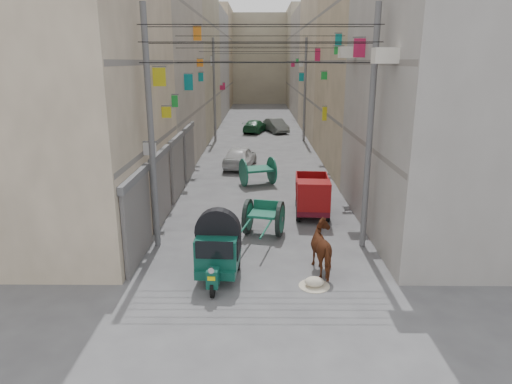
{
  "coord_description": "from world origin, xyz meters",
  "views": [
    {
      "loc": [
        -0.04,
        -8.93,
        6.24
      ],
      "look_at": [
        -0.14,
        6.5,
        1.81
      ],
      "focal_mm": 32.0,
      "sensor_mm": 36.0,
      "label": 1
    }
  ],
  "objects_px": {
    "feed_sack": "(314,282)",
    "distant_car_grey": "(276,126)",
    "distant_car_white": "(240,157)",
    "second_cart": "(258,171)",
    "tonga_cart": "(264,217)",
    "mini_truck": "(312,198)",
    "horse": "(326,249)",
    "distant_car_green": "(255,126)",
    "auto_rickshaw": "(218,247)"
  },
  "relations": [
    {
      "from": "second_cart",
      "to": "distant_car_grey",
      "type": "relative_size",
      "value": 0.54
    },
    {
      "from": "feed_sack",
      "to": "distant_car_green",
      "type": "distance_m",
      "value": 29.65
    },
    {
      "from": "second_cart",
      "to": "tonga_cart",
      "type": "bearing_deg",
      "value": -106.99
    },
    {
      "from": "distant_car_grey",
      "to": "distant_car_green",
      "type": "xyz_separation_m",
      "value": [
        -1.91,
        -0.03,
        -0.05
      ]
    },
    {
      "from": "distant_car_grey",
      "to": "distant_car_green",
      "type": "distance_m",
      "value": 1.91
    },
    {
      "from": "auto_rickshaw",
      "to": "mini_truck",
      "type": "bearing_deg",
      "value": 61.91
    },
    {
      "from": "distant_car_grey",
      "to": "second_cart",
      "type": "bearing_deg",
      "value": -113.14
    },
    {
      "from": "feed_sack",
      "to": "horse",
      "type": "distance_m",
      "value": 1.22
    },
    {
      "from": "auto_rickshaw",
      "to": "horse",
      "type": "xyz_separation_m",
      "value": [
        3.23,
        0.42,
        -0.21
      ]
    },
    {
      "from": "distant_car_white",
      "to": "horse",
      "type": "bearing_deg",
      "value": 112.44
    },
    {
      "from": "auto_rickshaw",
      "to": "tonga_cart",
      "type": "relative_size",
      "value": 0.76
    },
    {
      "from": "mini_truck",
      "to": "distant_car_grey",
      "type": "distance_m",
      "value": 23.47
    },
    {
      "from": "feed_sack",
      "to": "distant_car_white",
      "type": "height_order",
      "value": "distant_car_white"
    },
    {
      "from": "tonga_cart",
      "to": "feed_sack",
      "type": "bearing_deg",
      "value": -57.66
    },
    {
      "from": "mini_truck",
      "to": "distant_car_green",
      "type": "height_order",
      "value": "mini_truck"
    },
    {
      "from": "mini_truck",
      "to": "horse",
      "type": "xyz_separation_m",
      "value": [
        -0.18,
        -5.19,
        -0.05
      ]
    },
    {
      "from": "mini_truck",
      "to": "auto_rickshaw",
      "type": "bearing_deg",
      "value": -117.61
    },
    {
      "from": "feed_sack",
      "to": "distant_car_green",
      "type": "xyz_separation_m",
      "value": [
        -1.98,
        29.58,
        0.42
      ]
    },
    {
      "from": "distant_car_white",
      "to": "distant_car_grey",
      "type": "height_order",
      "value": "distant_car_white"
    },
    {
      "from": "distant_car_green",
      "to": "tonga_cart",
      "type": "bearing_deg",
      "value": 105.02
    },
    {
      "from": "second_cart",
      "to": "distant_car_white",
      "type": "bearing_deg",
      "value": 85.79
    },
    {
      "from": "auto_rickshaw",
      "to": "distant_car_green",
      "type": "xyz_separation_m",
      "value": [
        0.82,
        29.04,
        -0.41
      ]
    },
    {
      "from": "horse",
      "to": "distant_car_grey",
      "type": "height_order",
      "value": "horse"
    },
    {
      "from": "tonga_cart",
      "to": "second_cart",
      "type": "xyz_separation_m",
      "value": [
        -0.25,
        7.11,
        0.08
      ]
    },
    {
      "from": "tonga_cart",
      "to": "distant_car_grey",
      "type": "xyz_separation_m",
      "value": [
        1.35,
        25.55,
        -0.08
      ]
    },
    {
      "from": "auto_rickshaw",
      "to": "second_cart",
      "type": "bearing_deg",
      "value": 87.13
    },
    {
      "from": "mini_truck",
      "to": "horse",
      "type": "height_order",
      "value": "mini_truck"
    },
    {
      "from": "horse",
      "to": "distant_car_white",
      "type": "bearing_deg",
      "value": -87.94
    },
    {
      "from": "second_cart",
      "to": "distant_car_green",
      "type": "bearing_deg",
      "value": 71.99
    },
    {
      "from": "tonga_cart",
      "to": "distant_car_white",
      "type": "xyz_separation_m",
      "value": [
        -1.33,
        11.24,
        -0.03
      ]
    },
    {
      "from": "distant_car_white",
      "to": "auto_rickshaw",
      "type": "bearing_deg",
      "value": 99.75
    },
    {
      "from": "horse",
      "to": "feed_sack",
      "type": "bearing_deg",
      "value": 55.33
    },
    {
      "from": "feed_sack",
      "to": "horse",
      "type": "height_order",
      "value": "horse"
    },
    {
      "from": "distant_car_grey",
      "to": "distant_car_green",
      "type": "height_order",
      "value": "distant_car_grey"
    },
    {
      "from": "second_cart",
      "to": "mini_truck",
      "type": "bearing_deg",
      "value": -84.55
    },
    {
      "from": "horse",
      "to": "distant_car_grey",
      "type": "relative_size",
      "value": 0.48
    },
    {
      "from": "mini_truck",
      "to": "distant_car_grey",
      "type": "relative_size",
      "value": 0.83
    },
    {
      "from": "tonga_cart",
      "to": "feed_sack",
      "type": "distance_m",
      "value": 4.34
    },
    {
      "from": "feed_sack",
      "to": "distant_car_grey",
      "type": "xyz_separation_m",
      "value": [
        -0.07,
        29.62,
        0.47
      ]
    },
    {
      "from": "distant_car_green",
      "to": "distant_car_grey",
      "type": "bearing_deg",
      "value": -165.21
    },
    {
      "from": "auto_rickshaw",
      "to": "tonga_cart",
      "type": "xyz_separation_m",
      "value": [
        1.37,
        3.52,
        -0.28
      ]
    },
    {
      "from": "auto_rickshaw",
      "to": "distant_car_grey",
      "type": "xyz_separation_m",
      "value": [
        2.73,
        29.07,
        -0.36
      ]
    },
    {
      "from": "distant_car_white",
      "to": "distant_car_green",
      "type": "xyz_separation_m",
      "value": [
        0.78,
        14.28,
        -0.1
      ]
    },
    {
      "from": "mini_truck",
      "to": "second_cart",
      "type": "bearing_deg",
      "value": 118.09
    },
    {
      "from": "distant_car_white",
      "to": "second_cart",
      "type": "bearing_deg",
      "value": 114.67
    },
    {
      "from": "distant_car_white",
      "to": "feed_sack",
      "type": "bearing_deg",
      "value": 110.11
    },
    {
      "from": "feed_sack",
      "to": "tonga_cart",
      "type": "bearing_deg",
      "value": 109.25
    },
    {
      "from": "feed_sack",
      "to": "distant_car_white",
      "type": "distance_m",
      "value": 15.56
    },
    {
      "from": "distant_car_white",
      "to": "distant_car_grey",
      "type": "distance_m",
      "value": 14.56
    },
    {
      "from": "tonga_cart",
      "to": "horse",
      "type": "bearing_deg",
      "value": -46.09
    }
  ]
}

